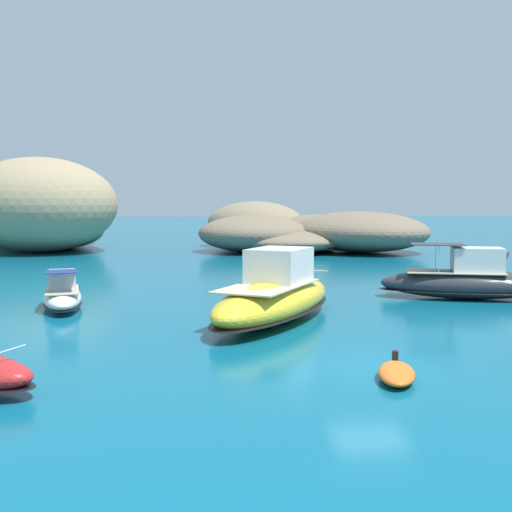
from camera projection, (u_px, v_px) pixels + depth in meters
The scene contains 7 objects.
ground_plane at pixel (370, 366), 20.75m from camera, with size 400.00×400.00×0.00m, color #0C5B7A.
islet_large at pixel (41, 212), 71.37m from camera, with size 22.26×31.70×10.05m.
islet_small at pixel (300, 231), 69.40m from camera, with size 28.27×26.27×5.41m.
motorboat_yellow at pixel (275, 297), 28.53m from camera, with size 8.80×11.18×3.27m.
motorboat_charcoal at pixel (468, 281), 35.06m from camera, with size 10.12×5.92×3.04m.
motorboat_white at pixel (62, 295), 32.09m from camera, with size 2.80×6.56×2.00m.
dinghy_tender at pixel (396, 373), 19.11m from camera, with size 1.89×2.86×0.58m.
Camera 1 is at (-6.73, -19.58, 5.43)m, focal length 44.27 mm.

